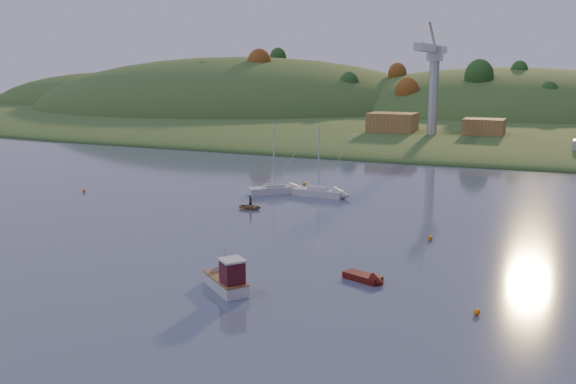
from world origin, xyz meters
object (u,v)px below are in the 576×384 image
at_px(sailboat_near, 274,189).
at_px(canoe, 250,207).
at_px(sailboat_far, 318,192).
at_px(red_tender, 370,279).
at_px(fishing_boat, 223,278).

xyz_separation_m(sailboat_near, canoe, (1.47, -10.39, -0.37)).
distance_m(sailboat_near, canoe, 10.50).
relative_size(sailboat_near, sailboat_far, 1.02).
bearing_deg(sailboat_far, red_tender, -59.19).
relative_size(fishing_boat, red_tender, 1.44).
xyz_separation_m(sailboat_far, canoe, (-5.03, -11.24, -0.36)).
bearing_deg(sailboat_near, red_tender, -96.17).
bearing_deg(red_tender, sailboat_far, 139.03).
relative_size(sailboat_near, canoe, 3.44).
bearing_deg(sailboat_far, fishing_boat, -77.29).
height_order(sailboat_near, sailboat_far, sailboat_near).
relative_size(canoe, red_tender, 0.71).
bearing_deg(canoe, red_tender, -136.22).
height_order(sailboat_far, canoe, sailboat_far).
bearing_deg(red_tender, canoe, 157.27).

